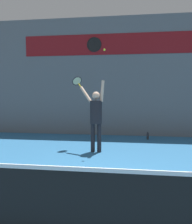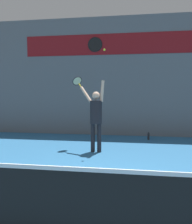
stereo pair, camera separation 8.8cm
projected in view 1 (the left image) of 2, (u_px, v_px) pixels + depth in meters
name	position (u px, v px, depth m)	size (l,w,h in m)	color
ground_plane	(98.00, 199.00, 3.73)	(18.00, 18.00, 0.00)	teal
back_wall	(115.00, 77.00, 9.26)	(18.00, 0.10, 5.00)	slate
sponsor_banner	(115.00, 44.00, 9.09)	(7.79, 0.02, 0.86)	maroon
scoreboard_clock	(94.00, 45.00, 9.18)	(0.62, 0.06, 0.62)	black
court_net	(87.00, 205.00, 2.56)	(6.52, 0.07, 1.06)	#333333
tennis_player	(96.00, 115.00, 6.64)	(0.85, 0.52, 2.19)	black
tennis_racket	(77.00, 81.00, 7.14)	(0.40, 0.44, 0.37)	yellow
tennis_ball	(104.00, 50.00, 6.33)	(0.07, 0.07, 0.07)	#CCDB2D
water_bottle	(148.00, 136.00, 8.53)	(0.08, 0.08, 0.29)	#262628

